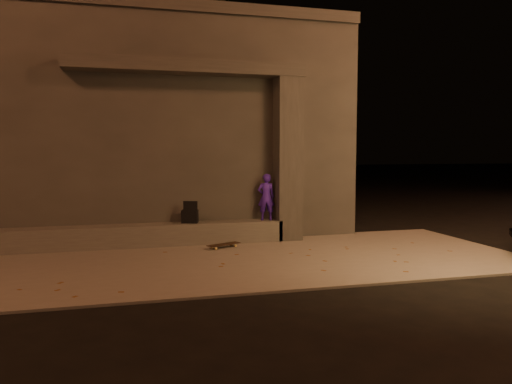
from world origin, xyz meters
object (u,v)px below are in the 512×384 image
object	(u,v)px
skateboard	(224,245)
skateboarder	(266,197)
backpack	(190,215)
column	(288,159)

from	to	relation	value
skateboard	skateboarder	bearing A→B (deg)	5.66
backpack	skateboard	world-z (taller)	backpack
skateboard	column	bearing A→B (deg)	-2.84
column	backpack	bearing A→B (deg)	180.00
skateboarder	skateboard	size ratio (longest dim) A/B	1.38
column	skateboarder	world-z (taller)	column
skateboarder	backpack	bearing A→B (deg)	7.70
backpack	skateboarder	bearing A→B (deg)	17.83
column	backpack	distance (m)	2.50
skateboarder	backpack	distance (m)	1.74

